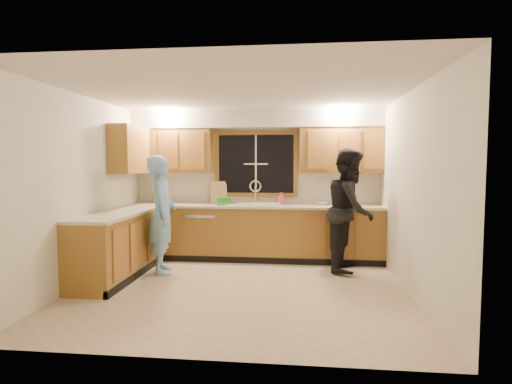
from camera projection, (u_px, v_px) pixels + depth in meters
floor at (240, 288)px, 5.13m from camera, size 4.20×4.20×0.00m
ceiling at (240, 91)px, 4.96m from camera, size 4.20×4.20×0.00m
wall_back at (256, 184)px, 6.93m from camera, size 4.20×0.00×4.20m
wall_left at (83, 190)px, 5.27m from camera, size 0.00×3.80×3.80m
wall_right at (412, 193)px, 4.83m from camera, size 0.00×3.80×3.80m
base_cabinets_back at (254, 233)px, 6.69m from camera, size 4.20×0.60×0.88m
base_cabinets_left at (118, 246)px, 5.64m from camera, size 0.60×1.90×0.88m
countertop_back at (254, 206)px, 6.64m from camera, size 4.20×0.63×0.04m
countertop_left at (118, 214)px, 5.61m from camera, size 0.63×1.90×0.04m
upper_cabinets_left at (173, 151)px, 6.88m from camera, size 1.35×0.33×0.75m
upper_cabinets_right at (341, 150)px, 6.58m from camera, size 1.35×0.33×0.75m
upper_cabinets_return at (130, 150)px, 6.32m from camera, size 0.33×0.90×0.75m
soffit at (255, 119)px, 6.68m from camera, size 4.20×0.35×0.30m
window_frame at (256, 164)px, 6.90m from camera, size 1.44×0.03×1.14m
sink at (254, 208)px, 6.67m from camera, size 0.86×0.52×0.57m
dishwasher at (204, 234)px, 6.77m from camera, size 0.60×0.56×0.82m
stove at (98, 254)px, 5.07m from camera, size 0.58×0.75×0.90m
man at (162, 214)px, 5.84m from camera, size 0.57×0.72×1.72m
woman at (350, 210)px, 5.96m from camera, size 0.88×1.03×1.83m
knife_block at (157, 197)px, 6.95m from camera, size 0.13×0.11×0.21m
cutting_board at (219, 192)px, 6.93m from camera, size 0.30×0.20×0.38m
dish_crate at (226, 201)px, 6.62m from camera, size 0.27×0.25×0.13m
soap_bottle at (281, 198)px, 6.76m from camera, size 0.12×0.12×0.20m
bowl at (322, 204)px, 6.61m from camera, size 0.22×0.22×0.05m
can_left at (233, 202)px, 6.51m from camera, size 0.08×0.08×0.12m
can_right at (235, 202)px, 6.49m from camera, size 0.08×0.08×0.13m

